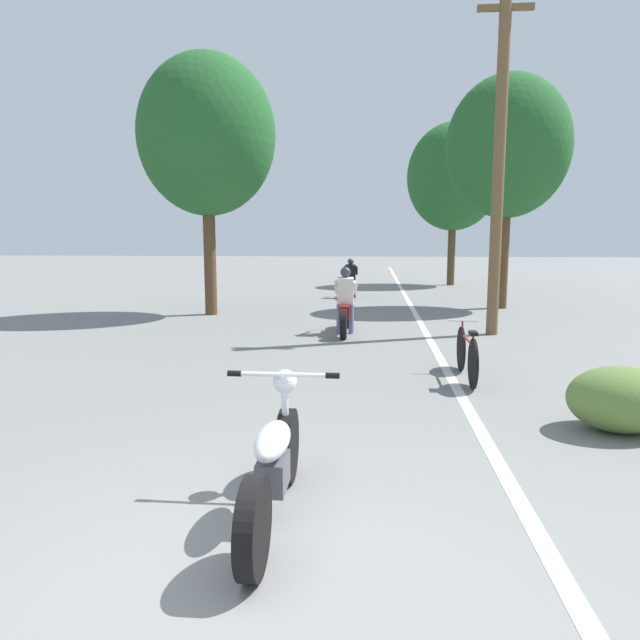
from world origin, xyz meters
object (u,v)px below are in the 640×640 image
roadside_tree_right_near (508,147)px  motorcycle_rider_lead (345,309)px  motorcycle_rider_far (350,283)px  bicycle_parked (467,354)px  motorcycle_foreground (274,463)px  roadside_tree_left (207,136)px  roadside_tree_right_far (454,177)px  utility_pole (499,158)px

roadside_tree_right_near → motorcycle_rider_lead: bearing=-131.7°
roadside_tree_right_near → motorcycle_rider_far: roadside_tree_right_near is taller
bicycle_parked → motorcycle_foreground: bearing=-115.4°
bicycle_parked → motorcycle_rider_lead: bearing=116.7°
motorcycle_rider_far → roadside_tree_left: bearing=-127.2°
motorcycle_foreground → motorcycle_rider_far: motorcycle_rider_far is taller
roadside_tree_right_far → motorcycle_foreground: (-4.08, -21.32, -4.17)m
roadside_tree_right_near → roadside_tree_left: size_ratio=0.98×
utility_pole → roadside_tree_right_near: 4.94m
motorcycle_foreground → motorcycle_rider_far: (-0.06, 15.61, 0.09)m
roadside_tree_right_near → motorcycle_foreground: 14.42m
roadside_tree_left → motorcycle_rider_lead: 6.16m
utility_pole → roadside_tree_right_near: utility_pole is taller
roadside_tree_left → bicycle_parked: 9.68m
roadside_tree_right_far → roadside_tree_left: size_ratio=1.03×
motorcycle_foreground → bicycle_parked: bearing=64.6°
utility_pole → roadside_tree_left: (-6.84, 2.56, 0.97)m
motorcycle_foreground → motorcycle_rider_lead: 8.23m
roadside_tree_right_far → motorcycle_rider_lead: (-3.95, -13.09, -4.06)m
roadside_tree_left → motorcycle_rider_far: bearing=52.8°
roadside_tree_right_far → motorcycle_rider_lead: bearing=-106.8°
roadside_tree_left → bicycle_parked: (5.67, -6.58, -4.26)m
bicycle_parked → motorcycle_rider_far: bearing=100.7°
roadside_tree_right_near → bicycle_parked: 9.97m
motorcycle_foreground → utility_pole: bearing=68.8°
motorcycle_rider_lead → utility_pole: bearing=2.7°
motorcycle_foreground → roadside_tree_left: bearing=108.2°
motorcycle_foreground → roadside_tree_right_near: bearing=71.2°
motorcycle_rider_far → bicycle_parked: (2.13, -11.26, -0.14)m
roadside_tree_left → roadside_tree_right_near: bearing=14.9°
utility_pole → motorcycle_rider_lead: utility_pole is taller
roadside_tree_right_far → motorcycle_foreground: roadside_tree_right_far is taller
utility_pole → roadside_tree_right_far: size_ratio=1.04×
roadside_tree_left → motorcycle_foreground: (3.60, -10.93, -4.21)m
utility_pole → roadside_tree_right_far: 13.01m
roadside_tree_left → motorcycle_foreground: bearing=-71.8°
roadside_tree_right_far → motorcycle_foreground: 22.10m
roadside_tree_right_near → roadside_tree_left: (-8.05, -2.15, 0.07)m
roadside_tree_left → motorcycle_rider_far: size_ratio=3.33×
utility_pole → bicycle_parked: size_ratio=4.06×
utility_pole → motorcycle_rider_lead: size_ratio=3.43×
roadside_tree_right_near → roadside_tree_left: bearing=-165.1°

